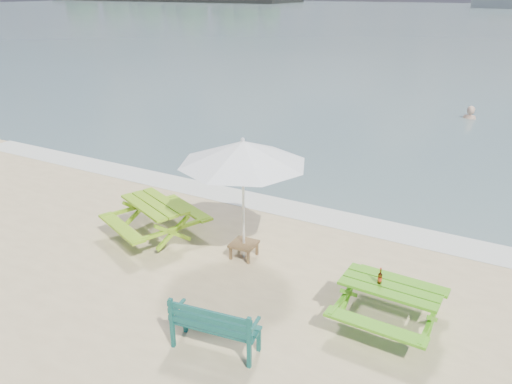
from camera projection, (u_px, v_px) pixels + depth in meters
The scene contains 8 objects.
foam_strip at pixel (310, 213), 11.27m from camera, with size 22.00×0.90×0.01m, color silver.
picnic_table_left at pixel (156, 221), 10.09m from camera, with size 2.13×2.23×0.75m.
picnic_table_right at pixel (389, 306), 7.46m from camera, with size 1.50×1.66×0.69m.
park_bench at pixel (216, 334), 6.98m from camera, with size 1.29×0.59×0.77m.
side_table at pixel (244, 250), 9.40m from camera, with size 0.49×0.49×0.30m.
patio_umbrella at pixel (243, 153), 8.67m from camera, with size 2.43×2.43×2.29m.
beer_bottle at pixel (380, 278), 7.34m from camera, with size 0.06×0.06×0.25m.
swimmer at pixel (468, 128), 19.49m from camera, with size 0.72×0.55×1.78m.
Camera 1 is at (3.88, -4.94, 4.76)m, focal length 35.00 mm.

